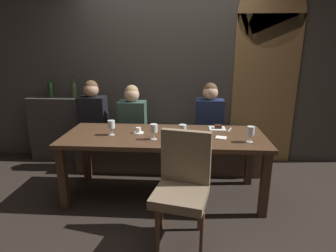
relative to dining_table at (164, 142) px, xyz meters
The scene contains 20 objects.
ground 0.65m from the dining_table, ahead, with size 9.00×9.00×0.00m, color black.
back_wall_tiled 1.49m from the dining_table, 90.00° to the left, with size 6.00×0.12×3.00m, color #423D38.
arched_door 1.91m from the dining_table, 40.43° to the left, with size 0.90×0.05×2.55m.
back_counter 1.87m from the dining_table, 146.14° to the left, with size 1.10×0.28×0.95m, color #38342F.
dining_table is the anchor object (origin of this frame).
banquette_bench 0.82m from the dining_table, 90.00° to the left, with size 2.50×0.44×0.45m.
chair_near_side 0.76m from the dining_table, 73.28° to the right, with size 0.52×0.52×0.98m.
diner_redhead 1.27m from the dining_table, 145.16° to the left, with size 0.36×0.24×0.79m.
diner_bearded 0.87m from the dining_table, 124.64° to the left, with size 0.36×0.24×0.74m.
diner_far_end 0.93m from the dining_table, 53.08° to the left, with size 0.36×0.24×0.77m.
wine_bottle_dark_red 2.06m from the dining_table, 149.62° to the left, with size 0.08×0.08×0.33m.
wine_bottle_pale_label 1.78m from the dining_table, 143.56° to the left, with size 0.08×0.08×0.33m.
wine_glass_near_left 0.28m from the dining_table, 119.65° to the right, with size 0.08×0.08×0.16m.
wine_glass_end_left 0.33m from the dining_table, 37.95° to the right, with size 0.08×0.08×0.16m.
wine_glass_end_right 0.61m from the dining_table, behind, with size 0.08×0.08×0.16m.
wine_glass_far_right 0.93m from the dining_table, 11.74° to the right, with size 0.08×0.08×0.16m.
espresso_cup 0.32m from the dining_table, behind, with size 0.12×0.12×0.06m.
dessert_plate 0.67m from the dining_table, 23.32° to the left, with size 0.19×0.19×0.05m.
fork_on_table 0.79m from the dining_table, 17.07° to the left, with size 0.02×0.17×0.01m, color silver.
folded_napkin 0.62m from the dining_table, ahead, with size 0.11×0.10×0.01m, color silver.
Camera 1 is at (0.23, -2.87, 1.67)m, focal length 29.48 mm.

